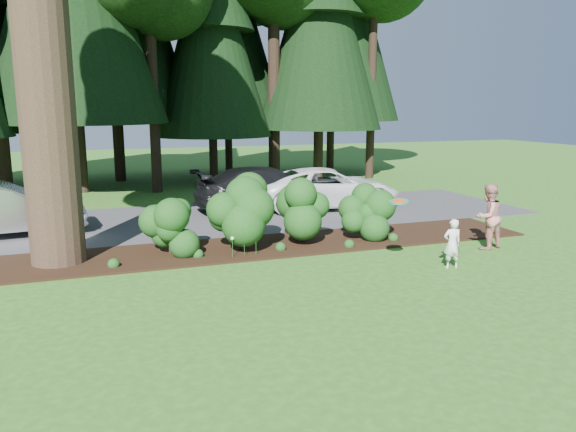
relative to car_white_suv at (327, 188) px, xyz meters
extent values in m
plane|color=#295B1A|center=(-4.37, -7.97, -0.76)|extent=(80.00, 80.00, 0.00)
cube|color=black|center=(-4.37, -4.72, -0.74)|extent=(16.00, 2.50, 0.05)
cube|color=#38383A|center=(-4.37, -0.47, -0.75)|extent=(22.00, 6.00, 0.03)
sphere|color=#1B4615|center=(-6.37, -4.77, -0.10)|extent=(1.08, 1.08, 1.08)
cylinder|color=black|center=(-6.37, -4.77, -0.61)|extent=(0.08, 0.08, 0.30)
sphere|color=#1B4615|center=(-4.57, -4.97, 0.17)|extent=(1.35, 1.35, 1.35)
cylinder|color=black|center=(-4.57, -4.97, -0.61)|extent=(0.08, 0.08, 0.30)
sphere|color=#1B4615|center=(-2.77, -4.67, 0.06)|extent=(1.26, 1.26, 1.26)
cylinder|color=black|center=(-2.77, -4.67, -0.61)|extent=(0.08, 0.08, 0.30)
sphere|color=#1B4615|center=(-0.97, -4.87, -0.05)|extent=(1.17, 1.17, 1.17)
cylinder|color=black|center=(-0.97, -4.87, -0.61)|extent=(0.08, 0.08, 0.30)
cylinder|color=#1B4615|center=(-4.97, -5.57, -0.51)|extent=(0.01, 0.01, 0.50)
sphere|color=white|center=(-4.97, -5.57, -0.24)|extent=(0.09, 0.09, 0.09)
cylinder|color=#1B4615|center=(-4.67, -5.57, -0.51)|extent=(0.01, 0.01, 0.50)
sphere|color=white|center=(-4.67, -5.57, -0.24)|extent=(0.09, 0.09, 0.09)
cylinder|color=#1B4615|center=(-4.37, -5.57, -0.51)|extent=(0.01, 0.01, 0.50)
sphere|color=white|center=(-4.37, -5.57, -0.24)|extent=(0.09, 0.09, 0.09)
cylinder|color=black|center=(-8.37, 7.03, 4.49)|extent=(0.50, 0.50, 10.50)
cylinder|color=black|center=(-5.37, 5.53, 3.61)|extent=(0.50, 0.50, 8.75)
cylinder|color=black|center=(-2.37, 6.53, 4.84)|extent=(0.50, 0.50, 11.20)
cylinder|color=black|center=(0.63, 7.53, 3.96)|extent=(0.50, 0.50, 9.45)
cylinder|color=black|center=(3.13, 6.03, 4.66)|extent=(0.50, 0.50, 10.85)
cylinder|color=black|center=(5.63, 8.03, 4.14)|extent=(0.50, 0.50, 9.80)
cylinder|color=black|center=(-6.87, 10.03, 4.49)|extent=(0.50, 0.50, 10.50)
cone|color=black|center=(-6.87, 10.03, 7.49)|extent=(6.60, 6.60, 11.25)
cylinder|color=black|center=(-0.87, 11.03, 5.19)|extent=(0.50, 0.50, 11.90)
cylinder|color=black|center=(4.13, 10.53, 4.31)|extent=(0.50, 0.50, 10.15)
cone|color=black|center=(4.13, 10.53, 7.21)|extent=(6.38, 6.38, 10.88)
imported|color=white|center=(0.00, 0.00, 0.00)|extent=(5.50, 3.00, 1.46)
imported|color=black|center=(-2.14, 0.35, 0.04)|extent=(5.37, 2.35, 1.54)
imported|color=white|center=(-0.38, -8.05, -0.18)|extent=(0.46, 0.34, 1.16)
imported|color=red|center=(1.59, -6.83, 0.10)|extent=(0.96, 0.82, 1.72)
cylinder|color=#17836D|center=(-1.72, -7.85, 0.85)|extent=(0.45, 0.45, 0.11)
cylinder|color=#FF4E15|center=(-1.72, -7.85, 0.87)|extent=(0.31, 0.31, 0.08)
camera|label=1|loc=(-8.19, -18.59, 2.95)|focal=35.00mm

